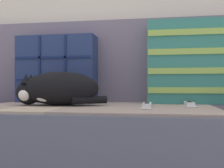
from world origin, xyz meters
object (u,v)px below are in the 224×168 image
object	(u,v)px
couch	(76,146)
game_remote_far	(147,105)
game_remote_near	(189,104)
throw_pillow_quilted	(57,69)
sleeping_cat	(55,89)
throw_pillow_striped	(190,62)

from	to	relation	value
couch	game_remote_far	world-z (taller)	game_remote_far
couch	game_remote_near	xyz separation A→B (m)	(0.54, 0.02, 0.21)
game_remote_far	game_remote_near	bearing A→B (deg)	32.78
game_remote_near	game_remote_far	size ratio (longest dim) A/B	0.96
couch	game_remote_near	size ratio (longest dim) A/B	9.25
throw_pillow_quilted	sleeping_cat	world-z (taller)	throw_pillow_quilted
throw_pillow_quilted	game_remote_far	size ratio (longest dim) A/B	2.15
throw_pillow_quilted	game_remote_near	bearing A→B (deg)	-13.28
throw_pillow_striped	game_remote_far	xyz separation A→B (m)	(-0.21, -0.29, -0.21)
throw_pillow_quilted	sleeping_cat	distance (m)	0.29
throw_pillow_striped	game_remote_far	distance (m)	0.41
couch	throw_pillow_striped	world-z (taller)	throw_pillow_striped
throw_pillow_quilted	sleeping_cat	size ratio (longest dim) A/B	1.02
throw_pillow_quilted	game_remote_far	bearing A→B (deg)	-29.00
couch	sleeping_cat	world-z (taller)	sleeping_cat
throw_pillow_quilted	throw_pillow_striped	size ratio (longest dim) A/B	1.02
couch	sleeping_cat	bearing A→B (deg)	-143.12
throw_pillow_quilted	sleeping_cat	xyz separation A→B (m)	(0.09, -0.25, -0.11)
couch	game_remote_far	size ratio (longest dim) A/B	8.84
game_remote_near	sleeping_cat	bearing A→B (deg)	-172.21
throw_pillow_striped	sleeping_cat	bearing A→B (deg)	-158.48
throw_pillow_striped	game_remote_near	distance (m)	0.26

